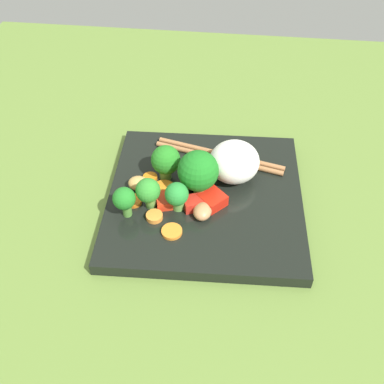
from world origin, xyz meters
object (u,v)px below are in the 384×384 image
at_px(square_plate, 205,198).
at_px(broccoli_floret_2, 166,161).
at_px(carrot_slice_1, 164,190).
at_px(chopstick_pair, 219,156).
at_px(rice_mound, 234,162).

bearing_deg(square_plate, broccoli_floret_2, 64.48).
bearing_deg(square_plate, carrot_slice_1, 93.45).
xyz_separation_m(square_plate, chopstick_pair, (0.08, -0.01, 0.01)).
xyz_separation_m(rice_mound, chopstick_pair, (0.04, 0.02, -0.03)).
xyz_separation_m(broccoli_floret_2, carrot_slice_1, (-0.03, -0.00, -0.03)).
bearing_deg(carrot_slice_1, broccoli_floret_2, 1.67).
xyz_separation_m(square_plate, broccoli_floret_2, (0.03, 0.06, 0.04)).
distance_m(square_plate, rice_mound, 0.07).
distance_m(square_plate, chopstick_pair, 0.08).
distance_m(rice_mound, carrot_slice_1, 0.11).
height_order(broccoli_floret_2, carrot_slice_1, broccoli_floret_2).
height_order(square_plate, carrot_slice_1, carrot_slice_1).
height_order(square_plate, broccoli_floret_2, broccoli_floret_2).
height_order(broccoli_floret_2, chopstick_pair, broccoli_floret_2).
bearing_deg(chopstick_pair, rice_mound, 134.38).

